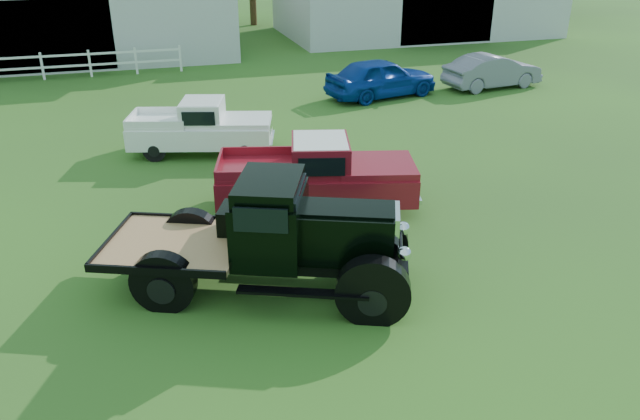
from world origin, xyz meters
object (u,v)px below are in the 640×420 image
object	(u,v)px
white_pickup	(201,127)
misc_car_blue	(381,78)
red_pickup	(316,174)
misc_car_grey	(492,71)
vintage_flatbed	(265,235)

from	to	relation	value
white_pickup	misc_car_blue	world-z (taller)	white_pickup
red_pickup	white_pickup	world-z (taller)	red_pickup
red_pickup	white_pickup	distance (m)	5.34
white_pickup	misc_car_grey	world-z (taller)	white_pickup
misc_car_grey	red_pickup	bearing A→B (deg)	124.95
white_pickup	misc_car_grey	distance (m)	13.56
misc_car_blue	misc_car_grey	size ratio (longest dim) A/B	1.08
red_pickup	misc_car_blue	world-z (taller)	red_pickup
vintage_flatbed	white_pickup	xyz separation A→B (m)	(-0.26, 8.11, -0.34)
vintage_flatbed	misc_car_grey	size ratio (longest dim) A/B	1.37
misc_car_grey	vintage_flatbed	bearing A→B (deg)	128.44
misc_car_blue	misc_car_grey	distance (m)	5.05
red_pickup	white_pickup	xyz separation A→B (m)	(-2.20, 4.87, -0.09)
white_pickup	red_pickup	bearing A→B (deg)	-50.01
red_pickup	misc_car_grey	distance (m)	14.23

